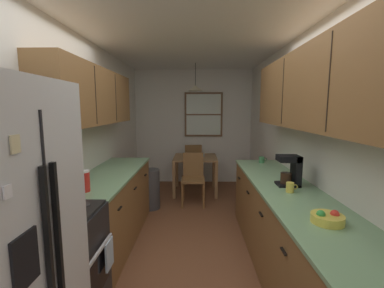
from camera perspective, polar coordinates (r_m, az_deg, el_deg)
The scene contains 24 objects.
ground_plane at distance 3.68m, azimuth -0.32°, elevation -19.52°, with size 12.00×12.00×0.00m, color brown.
wall_left at distance 3.59m, azimuth -22.41°, elevation 0.58°, with size 0.10×9.00×2.55m, color white.
wall_right at distance 3.53m, azimuth 22.14°, elevation 0.48°, with size 0.10×9.00×2.55m, color white.
wall_back at distance 5.93m, azimuth 0.28°, elevation 3.81°, with size 4.40×0.10×2.55m, color white.
ceiling_slab at distance 3.39m, azimuth -0.35°, elevation 23.20°, with size 4.40×9.00×0.08m, color white.
stove_range at distance 2.45m, azimuth -27.49°, elevation -23.02°, with size 0.66×0.60×1.10m.
microwave_over_range at distance 2.18m, azimuth -32.10°, elevation 5.75°, with size 0.39×0.59×0.35m.
counter_left at distance 3.53m, azimuth -17.29°, elevation -13.11°, with size 0.64×1.99×0.90m.
upper_cabinets_left at distance 3.31m, azimuth -20.88°, elevation 9.69°, with size 0.33×2.07×0.65m.
counter_right at distance 2.81m, azimuth 21.25°, elevation -18.92°, with size 0.64×3.23×0.90m.
upper_cabinets_right at distance 2.54m, azimuth 26.29°, elevation 10.97°, with size 0.33×2.91×0.73m.
dining_table at distance 5.21m, azimuth 0.72°, elevation -4.12°, with size 0.85×0.80×0.73m.
dining_chair_near at distance 4.64m, azimuth 0.26°, elevation -7.03°, with size 0.40×0.40×0.90m.
dining_chair_far at distance 5.83m, azimuth 0.17°, elevation -3.96°, with size 0.45×0.45×0.90m.
pendant_light at distance 5.11m, azimuth 0.75°, elevation 12.20°, with size 0.28×0.28×0.52m.
back_window at distance 5.85m, azimuth 2.55°, elevation 6.47°, with size 0.85×0.05×0.98m.
trash_bin at distance 4.51m, azimuth -9.08°, elevation -9.74°, with size 0.31×0.31×0.67m, color #3F3F42.
storage_canister at distance 2.71m, azimuth -22.66°, elevation -7.51°, with size 0.11×0.11×0.20m.
dish_towel at distance 2.42m, azimuth -17.71°, elevation -22.06°, with size 0.02×0.16×0.24m, color silver.
coffee_maker at distance 2.86m, azimuth 20.96°, elevation -5.34°, with size 0.22×0.18×0.31m.
mug_by_coffeemaker at distance 3.94m, azimuth 15.08°, elevation -3.36°, with size 0.12×0.08×0.09m.
mug_spare at distance 2.66m, azimuth 20.77°, elevation -8.89°, with size 0.11×0.07×0.10m.
fruit_bowl at distance 2.10m, azimuth 27.61°, elevation -14.18°, with size 0.22×0.22×0.09m.
table_serving_bowl at distance 5.20m, azimuth 1.53°, elevation -2.45°, with size 0.22×0.22×0.06m, color #4C7299.
Camera 1 is at (0.08, -2.27, 1.69)m, focal length 24.28 mm.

